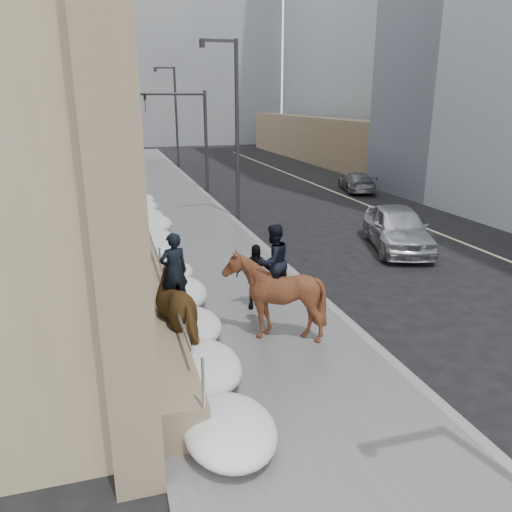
{
  "coord_description": "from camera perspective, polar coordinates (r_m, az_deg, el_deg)",
  "views": [
    {
      "loc": [
        -2.93,
        -8.63,
        5.48
      ],
      "look_at": [
        0.5,
        2.91,
        1.7
      ],
      "focal_mm": 35.0,
      "sensor_mm": 36.0,
      "label": 1
    }
  ],
  "objects": [
    {
      "name": "mounted_horse_left",
      "position": [
        11.1,
        -8.26,
        -5.53
      ],
      "size": [
        1.62,
        2.56,
        2.66
      ],
      "rotation": [
        0.0,
        0.0,
        3.39
      ],
      "color": "#4D3517",
      "rests_on": "sidewalk"
    },
    {
      "name": "traffic_signal",
      "position": [
        31.07,
        -7.51,
        14.57
      ],
      "size": [
        4.1,
        0.22,
        6.0
      ],
      "color": "#2D2D30",
      "rests_on": "ground"
    },
    {
      "name": "streetlight_far",
      "position": [
        43.02,
        -9.34,
        16.02
      ],
      "size": [
        1.71,
        0.24,
        8.0
      ],
      "color": "#2D2D30",
      "rests_on": "ground"
    },
    {
      "name": "snow_bank",
      "position": [
        17.54,
        -10.93,
        0.51
      ],
      "size": [
        1.7,
        18.1,
        0.76
      ],
      "color": "white",
      "rests_on": "sidewalk"
    },
    {
      "name": "streetlight_mid",
      "position": [
        23.35,
        -2.58,
        15.21
      ],
      "size": [
        1.71,
        0.24,
        8.0
      ],
      "color": "#2D2D30",
      "rests_on": "ground"
    },
    {
      "name": "mounted_horse_right",
      "position": [
        11.52,
        2.06,
        -4.05
      ],
      "size": [
        2.28,
        2.39,
        2.7
      ],
      "rotation": [
        0.0,
        0.0,
        3.52
      ],
      "color": "#4A2515",
      "rests_on": "sidewalk"
    },
    {
      "name": "car_silver",
      "position": [
        19.72,
        15.85,
        3.12
      ],
      "size": [
        3.32,
        5.22,
        1.66
      ],
      "primitive_type": "imported",
      "rotation": [
        0.0,
        0.0,
        -0.3
      ],
      "color": "#BABDC3",
      "rests_on": "ground"
    },
    {
      "name": "ground",
      "position": [
        10.64,
        1.93,
        -13.59
      ],
      "size": [
        140.0,
        140.0,
        0.0
      ],
      "primitive_type": "plane",
      "color": "black",
      "rests_on": "ground"
    },
    {
      "name": "bg_building_far",
      "position": [
        80.82,
        -19.91,
        19.67
      ],
      "size": [
        24.0,
        12.0,
        20.0
      ],
      "primitive_type": "cube",
      "color": "gray",
      "rests_on": "ground"
    },
    {
      "name": "curb",
      "position": [
        20.18,
        0.03,
        1.86
      ],
      "size": [
        0.24,
        80.0,
        0.12
      ],
      "primitive_type": "cube",
      "color": "slate",
      "rests_on": "ground"
    },
    {
      "name": "sidewalk",
      "position": [
        19.62,
        -7.32,
        1.26
      ],
      "size": [
        5.0,
        80.0,
        0.12
      ],
      "primitive_type": "cube",
      "color": "#515153",
      "rests_on": "ground"
    },
    {
      "name": "car_grey",
      "position": [
        31.96,
        11.45,
        8.31
      ],
      "size": [
        2.64,
        4.42,
        1.2
      ],
      "primitive_type": "imported",
      "rotation": [
        0.0,
        0.0,
        2.89
      ],
      "color": "slate",
      "rests_on": "ground"
    },
    {
      "name": "limestone_building",
      "position": [
        28.89,
        -22.97,
        22.98
      ],
      "size": [
        6.1,
        44.0,
        18.0
      ],
      "color": "#8B795B",
      "rests_on": "ground"
    },
    {
      "name": "lane_line",
      "position": [
        23.61,
        18.71,
        3.09
      ],
      "size": [
        0.15,
        70.0,
        0.01
      ],
      "primitive_type": "cube",
      "color": "#BFB78C",
      "rests_on": "ground"
    },
    {
      "name": "bg_building_mid",
      "position": [
        69.5,
        -11.75,
        24.15
      ],
      "size": [
        30.0,
        12.0,
        28.0
      ],
      "primitive_type": "cube",
      "color": "slate",
      "rests_on": "ground"
    },
    {
      "name": "pedestrian",
      "position": [
        13.24,
        -0.08,
        -2.33
      ],
      "size": [
        1.12,
        0.76,
        1.77
      ],
      "primitive_type": "imported",
      "rotation": [
        0.0,
        0.0,
        -0.36
      ],
      "color": "black",
      "rests_on": "sidewalk"
    }
  ]
}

